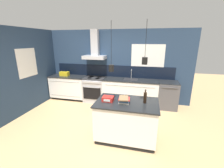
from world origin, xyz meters
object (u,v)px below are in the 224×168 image
object	(u,v)px
dishwasher	(167,95)
book_stack	(124,100)
bottle_on_island	(145,97)
yellow_toolbox	(64,74)
oven_range	(95,89)
red_supply_box	(108,99)

from	to	relation	value
dishwasher	book_stack	bearing A→B (deg)	-120.16
dishwasher	bottle_on_island	bearing A→B (deg)	-110.42
bottle_on_island	yellow_toolbox	size ratio (longest dim) A/B	0.90
oven_range	dishwasher	size ratio (longest dim) A/B	1.00
oven_range	bottle_on_island	world-z (taller)	bottle_on_island
bottle_on_island	red_supply_box	bearing A→B (deg)	-174.21
book_stack	yellow_toolbox	xyz separation A→B (m)	(-2.64, 2.01, 0.02)
dishwasher	yellow_toolbox	size ratio (longest dim) A/B	2.68
dishwasher	red_supply_box	size ratio (longest dim) A/B	3.70
yellow_toolbox	bottle_on_island	bearing A→B (deg)	-32.22
oven_range	dishwasher	distance (m)	2.59
book_stack	yellow_toolbox	world-z (taller)	yellow_toolbox
bottle_on_island	red_supply_box	world-z (taller)	bottle_on_island
dishwasher	bottle_on_island	xyz separation A→B (m)	(-0.72, -1.94, 0.58)
oven_range	dishwasher	xyz separation A→B (m)	(2.59, 0.00, 0.00)
oven_range	red_supply_box	distance (m)	2.34
book_stack	dishwasher	bearing A→B (deg)	59.84
oven_range	dishwasher	world-z (taller)	same
book_stack	yellow_toolbox	size ratio (longest dim) A/B	0.99
yellow_toolbox	oven_range	bearing A→B (deg)	-0.21
dishwasher	red_supply_box	world-z (taller)	red_supply_box
bottle_on_island	red_supply_box	size ratio (longest dim) A/B	1.24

